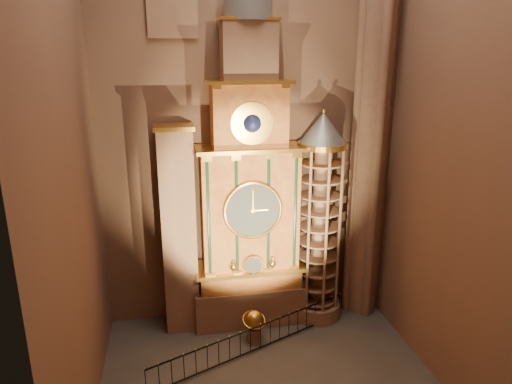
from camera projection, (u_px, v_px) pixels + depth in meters
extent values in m
plane|color=#383330|center=(270.00, 382.00, 19.14)|extent=(14.00, 14.00, 0.00)
plane|color=brown|center=(245.00, 103.00, 21.64)|extent=(22.00, 0.00, 22.00)
plane|color=brown|center=(62.00, 125.00, 14.73)|extent=(0.00, 22.00, 22.00)
plane|color=brown|center=(453.00, 115.00, 17.25)|extent=(0.00, 22.00, 22.00)
cube|color=#8C634C|center=(249.00, 301.00, 23.56)|extent=(5.60, 2.20, 2.00)
cube|color=#973921|center=(249.00, 275.00, 23.13)|extent=(5.00, 2.00, 1.00)
cube|color=gold|center=(249.00, 265.00, 22.93)|extent=(5.40, 2.30, 0.18)
cube|color=#973921|center=(249.00, 209.00, 22.13)|extent=(4.60, 2.00, 6.00)
cylinder|color=black|center=(208.00, 218.00, 20.95)|extent=(0.32, 0.32, 5.60)
cylinder|color=black|center=(236.00, 216.00, 21.18)|extent=(0.32, 0.32, 5.60)
cylinder|color=black|center=(268.00, 214.00, 21.45)|extent=(0.32, 0.32, 5.60)
cylinder|color=black|center=(294.00, 213.00, 21.69)|extent=(0.32, 0.32, 5.60)
cube|color=gold|center=(249.00, 148.00, 21.21)|extent=(5.00, 2.25, 0.18)
cylinder|color=#2D3033|center=(253.00, 210.00, 21.09)|extent=(2.60, 0.12, 2.60)
torus|color=gold|center=(253.00, 211.00, 21.05)|extent=(2.80, 0.16, 2.80)
cylinder|color=gold|center=(253.00, 265.00, 21.72)|extent=(0.90, 0.10, 0.90)
sphere|color=gold|center=(234.00, 267.00, 21.61)|extent=(0.36, 0.36, 0.36)
sphere|color=gold|center=(273.00, 264.00, 21.96)|extent=(0.36, 0.36, 0.36)
cube|color=#973921|center=(249.00, 116.00, 20.84)|extent=(3.40, 1.80, 3.00)
sphere|color=#0B143A|center=(252.00, 124.00, 20.04)|extent=(0.80, 0.80, 0.80)
cube|color=gold|center=(249.00, 82.00, 20.35)|extent=(3.80, 2.00, 0.15)
cube|color=#8C634C|center=(248.00, 52.00, 20.04)|extent=(2.40, 1.60, 2.60)
sphere|color=slate|center=(248.00, 1.00, 19.44)|extent=(2.10, 2.10, 2.10)
cube|color=#8C634C|center=(179.00, 234.00, 21.80)|extent=(1.60, 1.40, 10.00)
cube|color=gold|center=(181.00, 275.00, 21.98)|extent=(1.35, 0.10, 2.10)
cube|color=#481413|center=(181.00, 276.00, 21.92)|extent=(1.05, 0.04, 1.75)
cube|color=gold|center=(179.00, 225.00, 21.24)|extent=(1.35, 0.10, 2.10)
cube|color=#481413|center=(179.00, 225.00, 21.18)|extent=(1.05, 0.04, 1.75)
cube|color=gold|center=(176.00, 171.00, 20.49)|extent=(1.35, 0.10, 2.10)
cube|color=#481413|center=(176.00, 171.00, 20.44)|extent=(1.05, 0.04, 1.75)
cube|color=gold|center=(174.00, 127.00, 20.35)|extent=(1.80, 1.60, 0.20)
cylinder|color=#8C634C|center=(316.00, 308.00, 24.08)|extent=(2.50, 2.50, 0.80)
cylinder|color=#8C634C|center=(319.00, 228.00, 22.79)|extent=(0.70, 0.70, 8.20)
cylinder|color=gold|center=(322.00, 145.00, 21.59)|extent=(2.40, 2.40, 0.25)
cone|color=slate|center=(323.00, 128.00, 21.36)|extent=(2.30, 2.30, 1.50)
sphere|color=gold|center=(324.00, 111.00, 21.13)|extent=(0.20, 0.20, 0.20)
cylinder|color=#8C634C|center=(374.00, 103.00, 21.80)|extent=(1.60, 1.60, 22.00)
cylinder|color=#8C634C|center=(389.00, 103.00, 21.94)|extent=(0.44, 0.44, 22.00)
cylinder|color=#8C634C|center=(358.00, 103.00, 21.65)|extent=(0.44, 0.44, 22.00)
cylinder|color=#8C634C|center=(367.00, 101.00, 22.55)|extent=(0.44, 0.44, 22.00)
cylinder|color=#8C634C|center=(381.00, 105.00, 21.04)|extent=(0.44, 0.44, 22.00)
cylinder|color=#8C634C|center=(254.00, 335.00, 21.80)|extent=(0.61, 0.61, 0.71)
sphere|color=#B48232|center=(254.00, 320.00, 21.57)|extent=(0.91, 0.91, 0.91)
torus|color=#B48232|center=(254.00, 320.00, 21.57)|extent=(1.38, 1.34, 0.49)
cube|color=black|center=(256.00, 327.00, 20.78)|extent=(9.71, 4.23, 0.05)
cube|color=black|center=(256.00, 349.00, 21.11)|extent=(9.71, 4.23, 0.05)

